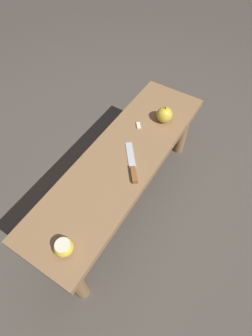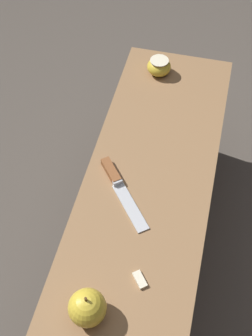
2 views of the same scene
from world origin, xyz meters
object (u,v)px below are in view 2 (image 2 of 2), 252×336
at_px(wooden_bench, 143,214).
at_px(apple_whole, 87,308).
at_px(apple_cut, 159,67).
at_px(knife, 117,183).

bearing_deg(wooden_bench, apple_whole, 170.82).
height_order(apple_whole, apple_cut, apple_whole).
bearing_deg(wooden_bench, knife, 70.22).
relative_size(wooden_bench, apple_whole, 12.57).
bearing_deg(apple_whole, wooden_bench, -9.18).
xyz_separation_m(wooden_bench, knife, (0.03, 0.08, 0.09)).
xyz_separation_m(knife, apple_cut, (0.46, -0.02, 0.02)).
xyz_separation_m(knife, apple_whole, (-0.36, -0.03, 0.03)).
height_order(wooden_bench, apple_cut, apple_cut).
xyz_separation_m(apple_whole, apple_cut, (0.81, 0.00, -0.01)).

